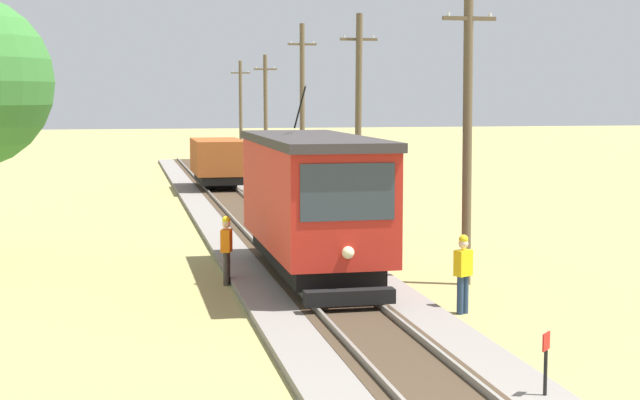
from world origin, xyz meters
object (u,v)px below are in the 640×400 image
(red_tram, at_px, (312,199))
(utility_pole_far, at_px, (302,108))
(freight_car, at_px, (218,161))
(utility_pole_distant, at_px, (266,114))
(utility_pole_horizon, at_px, (241,110))
(trackside_signal_marker, at_px, (546,365))
(second_worker, at_px, (226,247))
(track_worker, at_px, (463,270))
(utility_pole_mid, at_px, (358,118))
(utility_pole_near_tram, at_px, (467,131))

(red_tram, bearing_deg, utility_pole_far, 79.89)
(freight_car, xyz_separation_m, utility_pole_distant, (3.86, 9.22, 2.18))
(red_tram, height_order, utility_pole_horizon, utility_pole_horizon)
(trackside_signal_marker, height_order, second_worker, second_worker)
(red_tram, height_order, utility_pole_far, utility_pole_far)
(red_tram, height_order, second_worker, red_tram)
(track_worker, bearing_deg, utility_pole_distant, -29.07)
(utility_pole_mid, bearing_deg, utility_pole_near_tram, -90.00)
(utility_pole_mid, relative_size, second_worker, 4.39)
(utility_pole_horizon, xyz_separation_m, track_worker, (-1.25, -49.87, -2.79))
(utility_pole_mid, xyz_separation_m, utility_pole_far, (0.00, 11.14, 0.22))
(utility_pole_horizon, bearing_deg, freight_car, -100.20)
(utility_pole_near_tram, distance_m, utility_pole_far, 22.54)
(red_tram, relative_size, utility_pole_horizon, 1.16)
(freight_car, xyz_separation_m, utility_pole_mid, (3.86, -13.82, 2.46))
(utility_pole_distant, bearing_deg, utility_pole_horizon, 90.00)
(freight_car, relative_size, utility_pole_distant, 0.71)
(track_worker, distance_m, second_worker, 6.47)
(freight_car, bearing_deg, track_worker, -84.77)
(utility_pole_far, bearing_deg, utility_pole_near_tram, -90.00)
(red_tram, xyz_separation_m, utility_pole_horizon, (3.85, 45.72, 1.58))
(freight_car, height_order, utility_pole_far, utility_pole_far)
(utility_pole_horizon, xyz_separation_m, trackside_signal_marker, (-2.22, -56.20, -3.10))
(red_tram, height_order, track_worker, red_tram)
(utility_pole_far, distance_m, second_worker, 22.49)
(red_tram, distance_m, utility_pole_horizon, 45.91)
(utility_pole_far, bearing_deg, red_tram, -100.11)
(utility_pole_horizon, bearing_deg, utility_pole_distant, -90.00)
(utility_pole_near_tram, bearing_deg, red_tram, 166.42)
(utility_pole_distant, height_order, trackside_signal_marker, utility_pole_distant)
(second_worker, bearing_deg, red_tram, 13.01)
(freight_car, xyz_separation_m, utility_pole_far, (3.86, -2.68, 2.68))
(red_tram, distance_m, second_worker, 2.51)
(freight_car, height_order, utility_pole_horizon, utility_pole_horizon)
(red_tram, relative_size, freight_car, 1.64)
(utility_pole_mid, bearing_deg, utility_pole_distant, 90.00)
(utility_pole_mid, bearing_deg, utility_pole_far, 90.00)
(second_worker, bearing_deg, trackside_signal_marker, -52.14)
(utility_pole_near_tram, distance_m, second_worker, 6.82)
(utility_pole_near_tram, relative_size, second_worker, 4.31)
(freight_car, relative_size, utility_pole_far, 0.63)
(utility_pole_near_tram, xyz_separation_m, utility_pole_mid, (0.00, 11.40, 0.07))
(red_tram, relative_size, utility_pole_distant, 1.17)
(red_tram, bearing_deg, freight_car, 90.01)
(red_tram, xyz_separation_m, second_worker, (-2.19, 0.20, -1.21))
(utility_pole_distant, bearing_deg, red_tram, -96.56)
(utility_pole_near_tram, height_order, utility_pole_horizon, utility_pole_near_tram)
(trackside_signal_marker, relative_size, second_worker, 0.66)
(utility_pole_mid, distance_m, trackside_signal_marker, 21.33)
(utility_pole_near_tram, bearing_deg, second_worker, 169.42)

